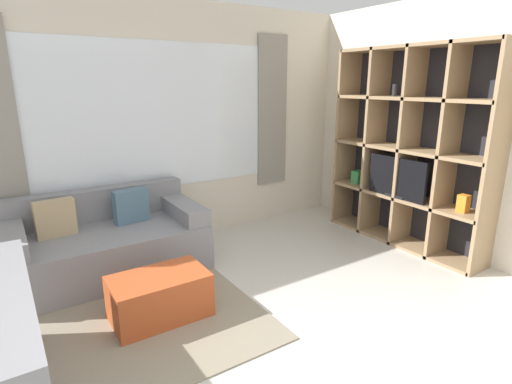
% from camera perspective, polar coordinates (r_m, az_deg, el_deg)
% --- Properties ---
extents(wall_back, '(6.19, 0.11, 2.70)m').
position_cam_1_polar(wall_back, '(4.64, -14.02, 9.23)').
color(wall_back, beige).
rests_on(wall_back, ground_plane).
extents(wall_right, '(0.07, 4.27, 2.70)m').
position_cam_1_polar(wall_right, '(4.94, 22.45, 8.81)').
color(wall_right, beige).
rests_on(wall_right, ground_plane).
extents(area_rug, '(2.58, 1.70, 0.01)m').
position_cam_1_polar(area_rug, '(3.35, -22.75, -18.70)').
color(area_rug, gray).
rests_on(area_rug, ground_plane).
extents(shelving_unit, '(0.38, 1.92, 2.20)m').
position_cam_1_polar(shelving_unit, '(4.80, 21.13, 5.56)').
color(shelving_unit, '#232328').
rests_on(shelving_unit, ground_plane).
extents(couch_main, '(1.81, 0.96, 0.79)m').
position_cam_1_polar(couch_main, '(4.20, -20.62, -6.88)').
color(couch_main, gray).
rests_on(couch_main, ground_plane).
extents(ottoman, '(0.74, 0.45, 0.37)m').
position_cam_1_polar(ottoman, '(3.35, -13.58, -14.34)').
color(ottoman, '#B74C23').
rests_on(ottoman, ground_plane).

